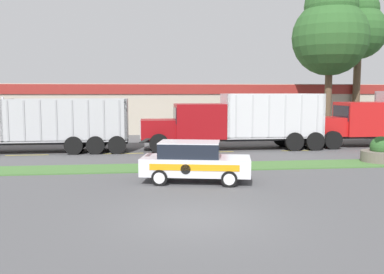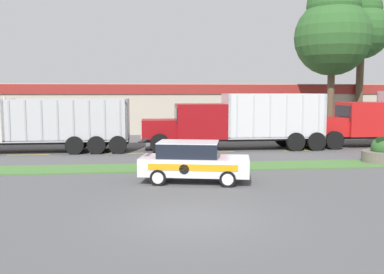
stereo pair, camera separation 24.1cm
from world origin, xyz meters
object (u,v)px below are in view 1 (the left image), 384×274
object	(u,v)px
dump_truck_trail	(5,126)
stone_planter	(381,153)
dump_truck_far_right	(380,122)
rally_car	(194,161)
dump_truck_lead	(219,124)

from	to	relation	value
dump_truck_trail	stone_planter	world-z (taller)	dump_truck_trail
dump_truck_trail	dump_truck_far_right	world-z (taller)	dump_truck_far_right
dump_truck_far_right	rally_car	distance (m)	16.89
stone_planter	rally_car	bearing A→B (deg)	-160.63
rally_car	dump_truck_far_right	bearing A→B (deg)	35.79
dump_truck_far_right	rally_car	size ratio (longest dim) A/B	2.50
dump_truck_lead	stone_planter	bearing A→B (deg)	-38.87
dump_truck_lead	stone_planter	distance (m)	9.44
dump_truck_trail	rally_car	distance (m)	13.80
rally_car	dump_truck_trail	bearing A→B (deg)	136.61
dump_truck_lead	dump_truck_far_right	distance (m)	10.95
dump_truck_lead	dump_truck_far_right	world-z (taller)	dump_truck_far_right
dump_truck_lead	dump_truck_trail	distance (m)	12.75
dump_truck_trail	stone_planter	distance (m)	20.94
dump_truck_far_right	rally_car	xyz separation A→B (m)	(-13.68, -9.86, -0.79)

